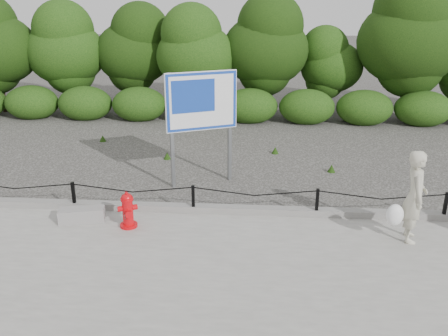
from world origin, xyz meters
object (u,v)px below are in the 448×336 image
pedestrian (413,198)px  advertising_sign (201,106)px  concrete_block (82,215)px  fire_hydrant (128,210)px

pedestrian → advertising_sign: 4.95m
pedestrian → concrete_block: bearing=95.8°
fire_hydrant → concrete_block: bearing=149.9°
advertising_sign → fire_hydrant: bearing=-139.0°
pedestrian → advertising_sign: advertising_sign is taller
advertising_sign → concrete_block: bearing=-156.6°
fire_hydrant → pedestrian: pedestrian is taller
pedestrian → concrete_block: (-6.21, 0.28, -0.69)m
fire_hydrant → advertising_sign: size_ratio=0.27×
fire_hydrant → concrete_block: size_ratio=0.83×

